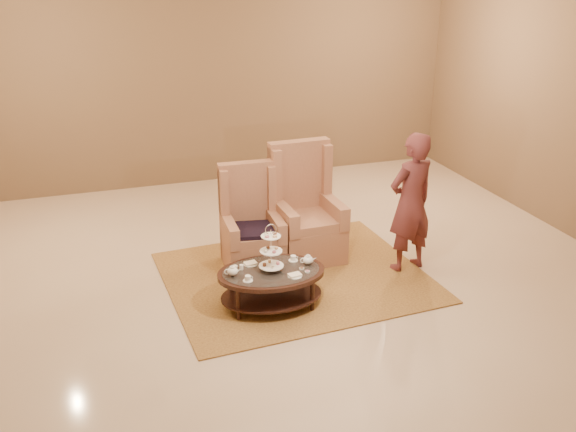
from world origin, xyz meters
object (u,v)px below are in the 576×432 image
object	(u,v)px
tea_table	(271,277)
armchair_right	(305,219)
person	(411,203)
armchair_left	(251,233)

from	to	relation	value
tea_table	armchair_right	world-z (taller)	armchair_right
tea_table	armchair_right	distance (m)	1.33
armchair_right	person	bearing A→B (deg)	-37.71
person	armchair_left	bearing A→B (deg)	-34.34
armchair_left	person	bearing A→B (deg)	-18.98
armchair_right	armchair_left	bearing A→B (deg)	-176.23
tea_table	armchair_right	xyz separation A→B (m)	(0.76, 1.09, 0.13)
person	armchair_right	bearing A→B (deg)	-48.94
armchair_right	person	world-z (taller)	person
armchair_left	armchair_right	bearing A→B (deg)	7.90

